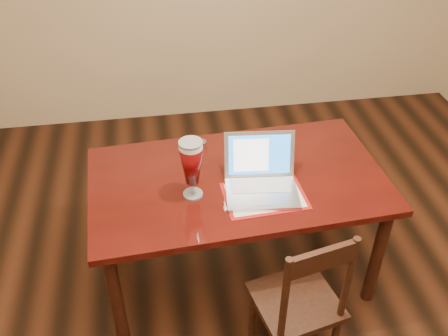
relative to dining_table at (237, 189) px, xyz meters
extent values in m
cube|color=#450D09|center=(0.01, 0.01, 0.05)|extent=(1.60, 0.96, 0.04)
cylinder|color=black|center=(-0.67, -0.39, -0.31)|extent=(0.07, 0.07, 0.69)
cylinder|color=black|center=(0.73, -0.31, -0.31)|extent=(0.07, 0.07, 0.69)
cylinder|color=black|center=(-0.71, 0.33, -0.31)|extent=(0.07, 0.07, 0.69)
cylinder|color=black|center=(0.69, 0.41, -0.31)|extent=(0.07, 0.07, 0.69)
cube|color=#9D100E|center=(0.11, -0.16, 0.07)|extent=(0.42, 0.31, 0.00)
cube|color=silver|center=(0.11, -0.16, 0.07)|extent=(0.38, 0.27, 0.00)
cube|color=silver|center=(0.10, -0.15, 0.08)|extent=(0.38, 0.28, 0.02)
cube|color=silver|center=(0.11, -0.10, 0.09)|extent=(0.30, 0.14, 0.00)
cube|color=#B8B8BD|center=(0.09, -0.22, 0.09)|extent=(0.10, 0.07, 0.00)
cube|color=silver|center=(0.12, 0.00, 0.21)|extent=(0.37, 0.11, 0.24)
cube|color=blue|center=(0.12, 0.00, 0.21)|extent=(0.32, 0.09, 0.20)
cube|color=white|center=(0.07, 0.00, 0.21)|extent=(0.18, 0.06, 0.17)
cylinder|color=silver|center=(-0.24, -0.10, 0.08)|extent=(0.10, 0.10, 0.01)
cylinder|color=silver|center=(-0.24, -0.10, 0.12)|extent=(0.02, 0.02, 0.07)
cylinder|color=white|center=(-0.24, -0.10, 0.37)|extent=(0.11, 0.11, 0.02)
cylinder|color=silver|center=(-0.24, -0.10, 0.39)|extent=(0.11, 0.11, 0.01)
cylinder|color=silver|center=(-0.15, 0.32, 0.09)|extent=(0.06, 0.06, 0.04)
cylinder|color=silver|center=(0.05, 0.30, 0.09)|extent=(0.06, 0.06, 0.04)
cube|color=#32190D|center=(0.19, -0.57, -0.26)|extent=(0.45, 0.44, 0.04)
cylinder|color=#32190D|center=(0.01, -0.46, -0.47)|extent=(0.04, 0.04, 0.37)
cylinder|color=#32190D|center=(0.31, -0.39, -0.47)|extent=(0.04, 0.04, 0.37)
cylinder|color=#32190D|center=(0.07, -0.75, 0.00)|extent=(0.03, 0.03, 0.49)
cylinder|color=#32190D|center=(0.38, -0.68, 0.00)|extent=(0.03, 0.03, 0.49)
cube|color=#32190D|center=(0.22, -0.71, 0.18)|extent=(0.31, 0.09, 0.11)
camera|label=1|loc=(-0.39, -2.02, 1.71)|focal=40.00mm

